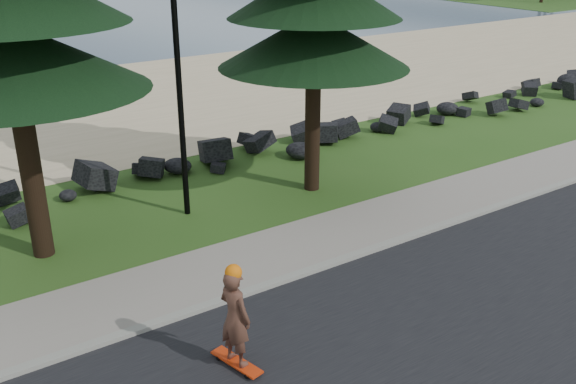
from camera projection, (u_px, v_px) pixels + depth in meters
name	position (u px, v px, depth m)	size (l,w,h in m)	color
ground	(255.00, 266.00, 13.37)	(160.00, 160.00, 0.00)	#2E561B
road	(406.00, 382.00, 9.92)	(160.00, 7.00, 0.02)	black
kerb	(279.00, 282.00, 12.66)	(160.00, 0.20, 0.10)	#9A988A
sidewalk	(250.00, 260.00, 13.51)	(160.00, 2.00, 0.08)	gray
beach_sand	(57.00, 112.00, 24.47)	(160.00, 15.00, 0.01)	#C8B485
seawall_boulders	(149.00, 183.00, 17.66)	(60.00, 2.40, 1.10)	black
lamp_post	(176.00, 44.00, 14.24)	(0.25, 0.14, 8.14)	black
skateboarder	(235.00, 318.00, 9.93)	(0.52, 1.02, 1.84)	red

